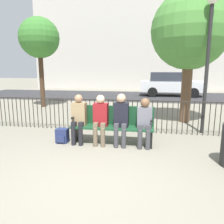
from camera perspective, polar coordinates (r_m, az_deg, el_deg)
The scene contains 14 objects.
ground_plane at distance 3.64m, azimuth -5.55°, elevation -18.55°, with size 80.00×80.00×0.00m, color gray.
park_bench at distance 5.34m, azimuth 0.15°, elevation -2.99°, with size 1.99×0.45×0.92m.
seated_person_0 at distance 5.37m, azimuth -8.69°, elevation -1.16°, with size 0.34×0.39×1.21m.
seated_person_1 at distance 5.22m, azimuth -3.04°, elevation -1.38°, with size 0.34×0.39×1.21m.
seated_person_2 at distance 5.13m, azimuth 2.36°, elevation -1.31°, with size 0.34×0.39×1.24m.
seated_person_3 at distance 5.10m, azimuth 8.51°, elevation -2.03°, with size 0.34×0.39×1.15m.
backpack at distance 5.60m, azimuth -12.87°, elevation -6.06°, with size 0.29×0.26×0.36m.
fence_railing at distance 6.34m, azimuth 1.58°, elevation -0.20°, with size 9.01×0.03×0.95m.
tree_0 at distance 11.18m, azimuth -18.45°, elevation 17.73°, with size 1.85×1.85×4.17m.
tree_1 at distance 7.93m, azimuth 19.71°, elevation 19.21°, with size 2.52×2.52×4.29m.
lamp_post at distance 6.64m, azimuth 23.98°, elevation 15.88°, with size 0.28×0.28×3.73m.
street_surface at distance 15.18m, azimuth 6.42°, elevation 4.19°, with size 24.00×6.00×0.01m.
parked_car_0 at distance 15.64m, azimuth 15.04°, elevation 7.17°, with size 4.20×1.94×1.62m.
building_facade at distance 23.91m, azimuth 8.16°, elevation 26.23°, with size 20.00×6.00×16.21m.
Camera 1 is at (0.86, -3.05, 1.79)m, focal length 35.00 mm.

